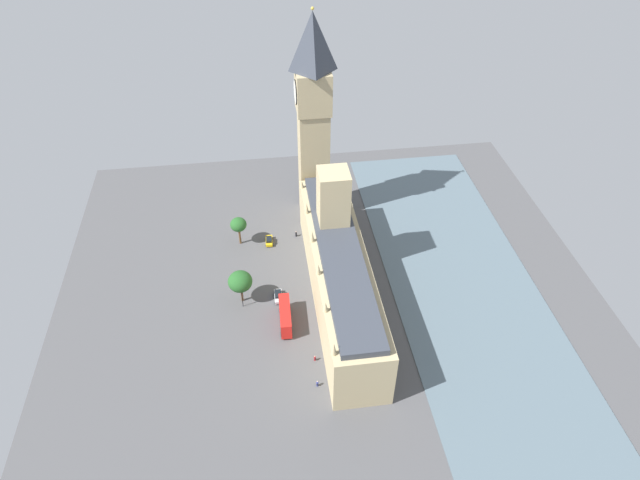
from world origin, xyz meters
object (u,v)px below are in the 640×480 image
Objects in this scene: parliament_building at (339,269)px; clock_tower at (313,119)px; car_silver_opposite_hall at (278,296)px; plane_tree_corner at (238,225)px; street_lamp_near_tower at (241,293)px; car_yellow_cab_trailing at (269,241)px; pedestrian_leading at (315,358)px; pedestrian_midblock at (317,384)px; double_decker_bus_far_end at (285,316)px; pedestrian_under_trees at (296,234)px; plane_tree_kerbside at (240,282)px.

clock_tower is at bearing -87.33° from parliament_building.
plane_tree_corner is at bearing -67.42° from car_silver_opposite_hall.
car_yellow_cab_trailing is at bearing -109.04° from street_lamp_near_tower.
parliament_building is 1.05× the size of clock_tower.
street_lamp_near_tower is at bearing 10.57° from car_silver_opposite_hall.
parliament_building is at bearing -151.40° from pedestrian_leading.
parliament_building is at bearing -95.82° from pedestrian_midblock.
car_silver_opposite_hall is 3.04× the size of pedestrian_leading.
double_decker_bus_far_end is at bearing -102.56° from pedestrian_leading.
parliament_building is 23.93m from street_lamp_near_tower.
clock_tower is 8.84× the size of street_lamp_near_tower.
car_yellow_cab_trailing is at bearing -17.21° from pedestrian_under_trees.
double_decker_bus_far_end is at bearing 48.65° from pedestrian_under_trees.
parliament_building is 7.26× the size of plane_tree_corner.
plane_tree_corner is at bearing -44.39° from parliament_building.
plane_tree_kerbside is 1.37× the size of street_lamp_near_tower.
plane_tree_corner is (8.74, -22.28, 5.65)m from car_silver_opposite_hall.
parliament_building is 13.37× the size of car_silver_opposite_hall.
plane_tree_kerbside reaches higher than double_decker_bus_far_end.
double_decker_bus_far_end is 1.59× the size of street_lamp_near_tower.
plane_tree_kerbside reaches higher than car_yellow_cab_trailing.
parliament_building is 40.70m from clock_tower.
clock_tower is 46.67m from car_silver_opposite_hall.
car_yellow_cab_trailing is at bearing 41.24° from clock_tower.
pedestrian_under_trees is 0.26× the size of street_lamp_near_tower.
pedestrian_leading is at bearing 110.02° from plane_tree_corner.
plane_tree_kerbside is (7.91, 20.78, 5.67)m from car_yellow_cab_trailing.
car_yellow_cab_trailing is 22.95m from plane_tree_kerbside.
plane_tree_corner is at bearing -90.14° from plane_tree_kerbside.
parliament_building reaches higher than car_silver_opposite_hall.
parliament_building reaches higher than plane_tree_corner.
pedestrian_midblock is 0.18× the size of plane_tree_kerbside.
pedestrian_under_trees is at bearing 58.46° from clock_tower.
pedestrian_under_trees is at bearing 17.02° from car_yellow_cab_trailing.
car_yellow_cab_trailing is 48.26m from pedestrian_midblock.
car_silver_opposite_hall is 9.59m from street_lamp_near_tower.
parliament_building is 40.61× the size of pedestrian_leading.
clock_tower reaches higher than parliament_building.
car_silver_opposite_hall is 0.70× the size of street_lamp_near_tower.
clock_tower reaches higher than car_silver_opposite_hall.
plane_tree_kerbside is at bearing -48.18° from pedestrian_midblock.
parliament_building reaches higher than street_lamp_near_tower.
parliament_building is 9.30× the size of street_lamp_near_tower.
parliament_building is at bearing 77.43° from pedestrian_under_trees.
pedestrian_under_trees is (-0.20, -42.99, 0.09)m from pedestrian_leading.
car_silver_opposite_hall is at bearing 176.76° from plane_tree_kerbside.
car_silver_opposite_hall is at bearing 42.56° from pedestrian_under_trees.
double_decker_bus_far_end is 19.00m from pedestrian_midblock.
car_silver_opposite_hall is at bearing -3.06° from parliament_building.
double_decker_bus_far_end is 6.17× the size of pedestrian_under_trees.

